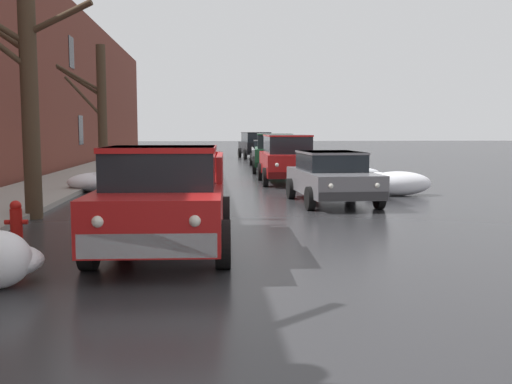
{
  "coord_description": "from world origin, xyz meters",
  "views": [
    {
      "loc": [
        -0.8,
        -2.46,
        2.03
      ],
      "look_at": [
        0.03,
        7.76,
        0.94
      ],
      "focal_mm": 41.79,
      "sensor_mm": 36.0,
      "label": 1
    }
  ],
  "objects": [
    {
      "name": "bare_tree_second_along_sidewalk",
      "position": [
        -4.81,
        11.33,
        2.82
      ],
      "size": [
        3.17,
        2.76,
        5.08
      ],
      "color": "#423323",
      "rests_on": "ground"
    },
    {
      "name": "suv_black_at_far_intersection",
      "position": [
        2.55,
        38.99,
        0.99
      ],
      "size": [
        2.34,
        4.75,
        1.82
      ],
      "color": "black",
      "rests_on": "ground"
    },
    {
      "name": "left_sidewalk_slab",
      "position": [
        -6.17,
        18.0,
        0.07
      ],
      "size": [
        2.76,
        80.0,
        0.14
      ],
      "primitive_type": "cube",
      "color": "gray",
      "rests_on": "ground"
    },
    {
      "name": "pickup_truck_red_approaching_near_lane",
      "position": [
        -1.51,
        7.5,
        0.88
      ],
      "size": [
        2.27,
        5.12,
        1.76
      ],
      "color": "red",
      "rests_on": "ground"
    },
    {
      "name": "bare_tree_mid_block",
      "position": [
        -4.82,
        20.52,
        2.69
      ],
      "size": [
        1.91,
        1.06,
        5.16
      ],
      "color": "#423323",
      "rests_on": "ground"
    },
    {
      "name": "sedan_silver_queued_behind_truck",
      "position": [
        2.64,
        32.07,
        0.75
      ],
      "size": [
        2.23,
        4.47,
        1.42
      ],
      "color": "#B7B7BC",
      "rests_on": "ground"
    },
    {
      "name": "snow_bank_along_left_kerb",
      "position": [
        4.74,
        21.62,
        0.25
      ],
      "size": [
        3.14,
        1.33,
        0.51
      ],
      "color": "white",
      "rests_on": "ground"
    },
    {
      "name": "fire_hydrant",
      "position": [
        -4.38,
        8.85,
        0.36
      ],
      "size": [
        0.42,
        0.22,
        0.71
      ],
      "color": "red",
      "rests_on": "ground"
    },
    {
      "name": "suv_red_parked_kerbside_mid",
      "position": [
        2.16,
        19.74,
        0.99
      ],
      "size": [
        2.07,
        4.36,
        1.82
      ],
      "color": "red",
      "rests_on": "ground"
    },
    {
      "name": "suv_green_parked_far_down_block",
      "position": [
        2.36,
        25.82,
        0.99
      ],
      "size": [
        2.32,
        4.62,
        1.82
      ],
      "color": "#1E5633",
      "rests_on": "ground"
    },
    {
      "name": "snow_bank_near_corner_right",
      "position": [
        4.87,
        15.32,
        0.37
      ],
      "size": [
        2.09,
        0.96,
        0.74
      ],
      "color": "white",
      "rests_on": "ground"
    },
    {
      "name": "sedan_grey_parked_kerbside_close",
      "position": [
        2.58,
        13.55,
        0.75
      ],
      "size": [
        2.15,
        4.17,
        1.42
      ],
      "color": "slate",
      "rests_on": "ground"
    },
    {
      "name": "snow_bank_near_corner_left",
      "position": [
        -4.36,
        17.24,
        0.32
      ],
      "size": [
        2.0,
        1.46,
        0.67
      ],
      "color": "white",
      "rests_on": "ground"
    }
  ]
}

